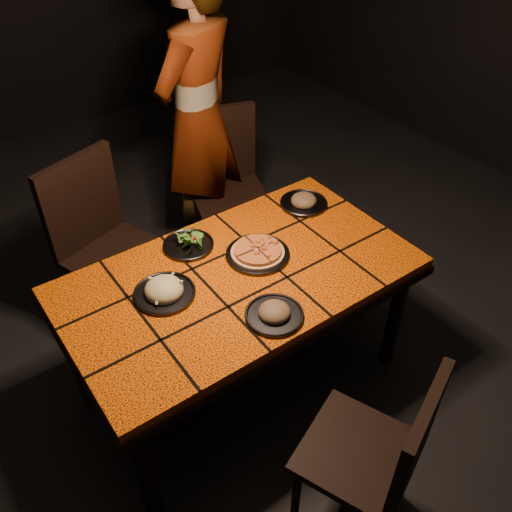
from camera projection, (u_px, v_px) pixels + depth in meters
room_shell at (235, 120)px, 1.98m from camera, size 6.04×7.04×3.08m
dining_table at (239, 286)px, 2.51m from camera, size 1.62×0.92×0.75m
chair_near at (382, 453)px, 2.02m from camera, size 0.54×0.54×0.93m
chair_far_left at (102, 238)px, 2.92m from camera, size 0.59×0.59×1.04m
chair_far_right at (226, 178)px, 3.42m from camera, size 0.57×0.57×1.01m
diner at (198, 119)px, 3.24m from camera, size 0.81×0.70×1.89m
plate_pizza at (258, 253)px, 2.55m from camera, size 0.30×0.30×0.04m
plate_pasta at (164, 291)px, 2.34m from camera, size 0.27×0.27×0.09m
plate_salad at (188, 242)px, 2.60m from camera, size 0.25×0.25×0.07m
plate_mushroom_a at (274, 313)px, 2.24m from camera, size 0.25×0.25×0.08m
plate_mushroom_b at (304, 201)px, 2.87m from camera, size 0.25×0.25×0.08m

